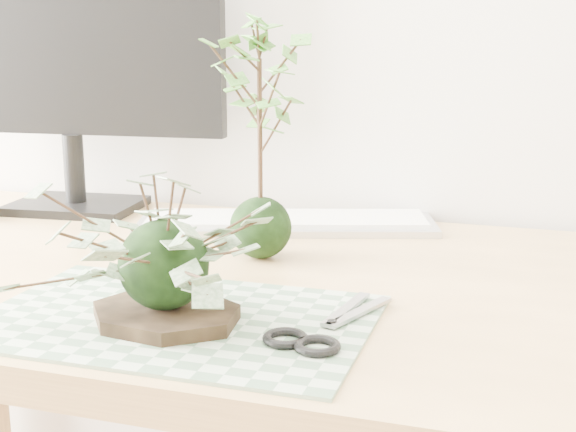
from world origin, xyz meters
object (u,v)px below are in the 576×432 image
object	(u,v)px
maple_kokedama	(259,75)
monitor	(70,50)
desk	(296,341)
keyboard	(286,222)
ivy_kokedama	(162,223)

from	to	relation	value
maple_kokedama	monitor	bearing A→B (deg)	154.66
desk	maple_kokedama	xyz separation A→B (m)	(-0.07, 0.07, 0.34)
maple_kokedama	keyboard	bearing A→B (deg)	96.27
maple_kokedama	monitor	world-z (taller)	monitor
desk	maple_kokedama	size ratio (longest dim) A/B	4.51
desk	keyboard	xyz separation A→B (m)	(-0.09, 0.24, 0.10)
ivy_kokedama	monitor	distance (m)	0.63
keyboard	monitor	bearing A→B (deg)	159.98
ivy_kokedama	keyboard	size ratio (longest dim) A/B	0.55
maple_kokedama	monitor	size ratio (longest dim) A/B	0.66
monitor	ivy_kokedama	bearing A→B (deg)	-55.07
ivy_kokedama	maple_kokedama	world-z (taller)	maple_kokedama
desk	keyboard	bearing A→B (deg)	110.73
maple_kokedama	keyboard	world-z (taller)	maple_kokedama
monitor	desk	bearing A→B (deg)	-33.89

